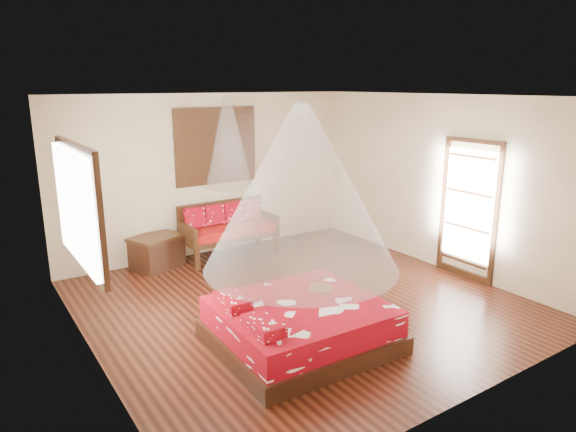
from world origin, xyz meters
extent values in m
cube|color=black|center=(0.00, 0.00, -0.01)|extent=(5.50, 5.50, 0.02)
cube|color=silver|center=(0.00, 0.00, 2.81)|extent=(5.50, 5.50, 0.02)
cube|color=tan|center=(-2.76, 0.00, 1.40)|extent=(0.02, 5.50, 2.80)
cube|color=tan|center=(2.76, 0.00, 1.40)|extent=(0.02, 5.50, 2.80)
cube|color=tan|center=(0.00, 2.76, 1.40)|extent=(5.50, 0.02, 2.80)
cube|color=tan|center=(0.00, -2.76, 1.40)|extent=(5.50, 0.02, 2.80)
cube|color=black|center=(-0.68, -0.96, 0.10)|extent=(1.97, 1.79, 0.20)
cube|color=maroon|center=(-0.68, -0.96, 0.35)|extent=(1.86, 1.69, 0.30)
cube|color=maroon|center=(-1.38, -1.30, 0.56)|extent=(0.29, 0.51, 0.13)
cube|color=maroon|center=(-1.35, -0.57, 0.56)|extent=(0.29, 0.51, 0.13)
cube|color=black|center=(-0.66, 2.00, 0.21)|extent=(0.08, 0.08, 0.42)
cube|color=black|center=(0.86, 2.00, 0.21)|extent=(0.08, 0.08, 0.42)
cube|color=black|center=(-0.66, 2.60, 0.21)|extent=(0.08, 0.08, 0.42)
cube|color=black|center=(0.86, 2.60, 0.21)|extent=(0.08, 0.08, 0.42)
cube|color=black|center=(0.10, 2.30, 0.38)|extent=(1.64, 0.73, 0.08)
cube|color=maroon|center=(0.10, 2.30, 0.49)|extent=(1.58, 0.67, 0.14)
cube|color=black|center=(0.10, 2.62, 0.67)|extent=(1.64, 0.06, 0.55)
cube|color=black|center=(-0.68, 2.30, 0.54)|extent=(0.06, 0.73, 0.30)
cube|color=black|center=(0.88, 2.30, 0.54)|extent=(0.06, 0.73, 0.30)
cube|color=maroon|center=(-0.45, 2.50, 0.73)|extent=(0.35, 0.19, 0.36)
cube|color=maroon|center=(-0.08, 2.50, 0.73)|extent=(0.35, 0.19, 0.36)
cube|color=maroon|center=(0.28, 2.50, 0.73)|extent=(0.35, 0.19, 0.36)
cube|color=maroon|center=(0.65, 2.50, 0.73)|extent=(0.35, 0.19, 0.36)
cube|color=black|center=(-1.17, 2.45, 0.25)|extent=(0.90, 0.78, 0.50)
cube|color=black|center=(-1.17, 2.45, 0.52)|extent=(0.95, 0.83, 0.05)
cube|color=black|center=(0.10, 2.72, 1.90)|extent=(1.52, 0.06, 1.32)
cube|color=black|center=(0.10, 2.71, 1.90)|extent=(1.35, 0.04, 1.10)
cube|color=black|center=(-2.72, 0.20, 1.70)|extent=(0.08, 1.74, 1.34)
cube|color=silver|center=(-2.68, 0.20, 1.70)|extent=(0.04, 1.54, 1.10)
cube|color=black|center=(2.72, -0.60, 1.05)|extent=(0.08, 1.02, 2.16)
cube|color=white|center=(2.70, -0.60, 1.15)|extent=(0.03, 0.82, 1.70)
cylinder|color=brown|center=(-0.22, -0.74, 0.52)|extent=(0.29, 0.29, 0.03)
cone|color=silver|center=(-0.68, -0.96, 1.85)|extent=(2.18, 2.18, 1.80)
cone|color=silver|center=(0.10, 2.25, 2.00)|extent=(0.79, 0.79, 1.50)
camera|label=1|loc=(-3.82, -5.40, 2.96)|focal=32.00mm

